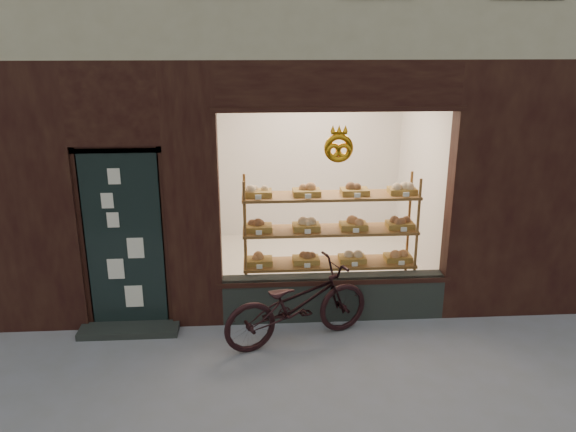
{
  "coord_description": "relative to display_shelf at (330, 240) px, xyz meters",
  "views": [
    {
      "loc": [
        -0.53,
        -4.11,
        3.32
      ],
      "look_at": [
        -0.12,
        2.0,
        1.37
      ],
      "focal_mm": 35.0,
      "sensor_mm": 36.0,
      "label": 1
    }
  ],
  "objects": [
    {
      "name": "ground",
      "position": [
        -0.45,
        -2.55,
        -0.86
      ],
      "size": [
        90.0,
        90.0,
        0.0
      ],
      "primitive_type": "plane",
      "color": "slate"
    },
    {
      "name": "display_shelf",
      "position": [
        0.0,
        0.0,
        0.0
      ],
      "size": [
        2.2,
        0.45,
        1.7
      ],
      "color": "#592E19",
      "rests_on": "ground"
    },
    {
      "name": "bicycle",
      "position": [
        -0.49,
        -0.95,
        -0.4
      ],
      "size": [
        1.86,
        1.19,
        0.92
      ],
      "primitive_type": "imported",
      "rotation": [
        0.0,
        0.0,
        1.93
      ],
      "color": "black",
      "rests_on": "ground"
    }
  ]
}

